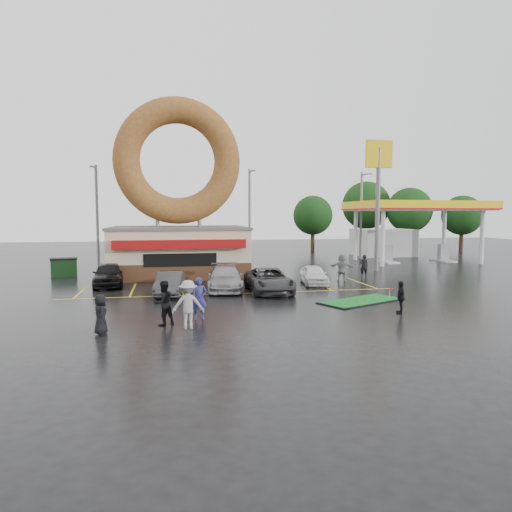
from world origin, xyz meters
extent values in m
plane|color=black|center=(0.00, 0.00, 0.00)|extent=(120.00, 120.00, 0.00)
cube|color=#472B19|center=(-3.00, 13.00, 0.60)|extent=(10.00, 8.00, 1.20)
cube|color=beige|center=(-3.00, 13.00, 2.35)|extent=(10.00, 8.00, 2.30)
cube|color=#59544C|center=(-3.00, 13.00, 3.60)|extent=(10.20, 8.20, 0.20)
cube|color=maroon|center=(-3.00, 8.70, 2.60)|extent=(9.00, 0.60, 0.60)
cylinder|color=slate|center=(-4.60, 13.00, 4.30)|extent=(0.30, 0.30, 1.20)
cylinder|color=slate|center=(-1.40, 13.00, 4.30)|extent=(0.30, 0.30, 1.20)
torus|color=brown|center=(-3.00, 13.00, 8.70)|extent=(9.60, 2.00, 9.60)
cylinder|color=silver|center=(15.00, 15.00, 2.50)|extent=(0.40, 0.40, 5.00)
cylinder|color=silver|center=(25.00, 15.00, 2.50)|extent=(0.40, 0.40, 5.00)
cylinder|color=silver|center=(15.00, 21.00, 2.50)|extent=(0.40, 0.40, 5.00)
cylinder|color=silver|center=(25.00, 21.00, 2.50)|extent=(0.40, 0.40, 5.00)
cube|color=silver|center=(20.00, 18.00, 5.25)|extent=(12.00, 8.00, 0.50)
cube|color=yellow|center=(20.00, 18.00, 5.55)|extent=(12.30, 8.30, 0.70)
cube|color=#99999E|center=(17.00, 18.00, 0.90)|extent=(0.90, 0.60, 1.60)
cube|color=#99999E|center=(23.00, 18.00, 0.90)|extent=(0.90, 0.60, 1.60)
cube|color=silver|center=(20.00, 25.00, 1.50)|extent=(6.00, 5.00, 3.00)
cylinder|color=slate|center=(13.00, 12.00, 5.00)|extent=(0.36, 0.36, 10.00)
cube|color=yellow|center=(13.00, 12.00, 9.50)|extent=(2.20, 0.30, 2.20)
cylinder|color=slate|center=(-10.00, 20.00, 4.50)|extent=(0.24, 0.24, 9.00)
cylinder|color=slate|center=(-10.00, 19.00, 8.70)|extent=(0.12, 2.00, 0.12)
cube|color=slate|center=(-10.00, 18.00, 8.65)|extent=(0.40, 0.18, 0.12)
cylinder|color=slate|center=(4.00, 21.00, 4.50)|extent=(0.24, 0.24, 9.00)
cylinder|color=slate|center=(4.00, 20.00, 8.70)|extent=(0.12, 2.00, 0.12)
cube|color=slate|center=(4.00, 19.00, 8.65)|extent=(0.40, 0.18, 0.12)
cylinder|color=slate|center=(16.00, 22.00, 4.50)|extent=(0.24, 0.24, 9.00)
cylinder|color=slate|center=(16.00, 21.00, 8.70)|extent=(0.12, 2.00, 0.12)
cube|color=slate|center=(16.00, 20.00, 8.65)|extent=(0.40, 0.18, 0.12)
cylinder|color=#332114|center=(26.00, 30.00, 1.44)|extent=(0.50, 0.50, 2.88)
sphere|color=black|center=(26.00, 30.00, 5.20)|extent=(5.60, 5.60, 5.60)
cylinder|color=#332114|center=(32.00, 28.00, 1.26)|extent=(0.50, 0.50, 2.52)
sphere|color=black|center=(32.00, 28.00, 4.55)|extent=(4.90, 4.90, 4.90)
cylinder|color=#332114|center=(22.00, 34.00, 1.62)|extent=(0.50, 0.50, 3.24)
sphere|color=black|center=(22.00, 34.00, 5.85)|extent=(6.30, 6.30, 6.30)
cylinder|color=#332114|center=(14.00, 32.00, 1.26)|extent=(0.50, 0.50, 2.52)
sphere|color=black|center=(14.00, 32.00, 4.55)|extent=(4.90, 4.90, 4.90)
imported|color=black|center=(-7.67, 7.80, 0.76)|extent=(2.16, 4.61, 1.53)
imported|color=#323134|center=(-3.74, 3.68, 0.67)|extent=(1.91, 4.19, 1.33)
imported|color=#9B9A9F|center=(-0.41, 4.87, 0.74)|extent=(2.63, 5.32, 1.49)
imported|color=#313133|center=(2.05, 3.50, 0.72)|extent=(2.50, 5.24, 1.44)
imported|color=white|center=(5.63, 5.95, 0.64)|extent=(2.02, 3.96, 1.29)
imported|color=navy|center=(-2.50, -2.85, 0.94)|extent=(0.70, 0.47, 1.87)
imported|color=black|center=(-4.05, -3.60, 0.94)|extent=(1.15, 1.09, 1.88)
imported|color=#98979A|center=(-3.06, -4.40, 0.99)|extent=(1.30, 0.76, 1.98)
imported|color=black|center=(-6.41, -4.70, 0.79)|extent=(0.68, 0.87, 1.57)
imported|color=black|center=(6.84, -3.36, 0.76)|extent=(0.69, 0.96, 1.52)
imported|color=gray|center=(8.03, 7.01, 0.96)|extent=(1.85, 1.25, 1.92)
imported|color=black|center=(10.43, 8.70, 0.83)|extent=(0.68, 0.52, 1.66)
cube|color=#183F1B|center=(-11.49, 13.16, 0.65)|extent=(1.99, 1.52, 1.30)
cube|color=black|center=(6.25, -0.29, 0.03)|extent=(5.15, 3.85, 0.05)
cube|color=#137225|center=(6.25, -0.29, 0.06)|extent=(4.87, 3.56, 0.03)
cylinder|color=silver|center=(8.14, 0.23, 0.32)|extent=(0.02, 0.02, 0.54)
cube|color=red|center=(8.21, 0.23, 0.54)|extent=(0.14, 0.01, 0.10)
camera|label=1|loc=(-3.80, -22.76, 4.61)|focal=32.00mm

